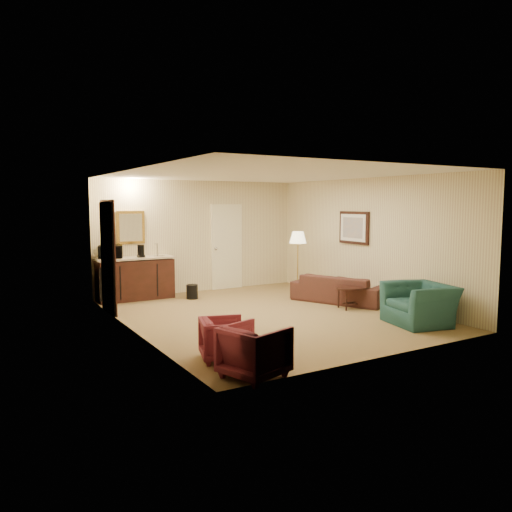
% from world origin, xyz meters
% --- Properties ---
extents(ground, '(6.00, 6.00, 0.00)m').
position_xyz_m(ground, '(0.00, 0.00, 0.00)').
color(ground, '#91724A').
rests_on(ground, ground).
extents(room_walls, '(5.02, 6.01, 2.61)m').
position_xyz_m(room_walls, '(-0.10, 0.77, 1.72)').
color(room_walls, beige).
rests_on(room_walls, ground).
extents(wetbar_cabinet, '(1.64, 0.58, 0.92)m').
position_xyz_m(wetbar_cabinet, '(-1.65, 2.72, 0.46)').
color(wetbar_cabinet, '#3B1813').
rests_on(wetbar_cabinet, ground).
extents(sofa, '(1.34, 2.03, 0.77)m').
position_xyz_m(sofa, '(1.95, 0.23, 0.38)').
color(sofa, black).
rests_on(sofa, ground).
extents(teal_armchair, '(0.92, 1.20, 0.94)m').
position_xyz_m(teal_armchair, '(1.88, -1.96, 0.47)').
color(teal_armchair, '#1B4441').
rests_on(teal_armchair, ground).
extents(rose_chair_near, '(0.71, 0.73, 0.61)m').
position_xyz_m(rose_chair_near, '(-1.90, -2.00, 0.31)').
color(rose_chair_near, maroon).
rests_on(rose_chair_near, ground).
extents(rose_chair_far, '(0.81, 0.84, 0.70)m').
position_xyz_m(rose_chair_far, '(-1.90, -2.80, 0.35)').
color(rose_chair_far, maroon).
rests_on(rose_chair_far, ground).
extents(coffee_table, '(0.82, 0.63, 0.43)m').
position_xyz_m(coffee_table, '(1.79, -0.38, 0.22)').
color(coffee_table, black).
rests_on(coffee_table, ground).
extents(floor_lamp, '(0.48, 0.48, 1.45)m').
position_xyz_m(floor_lamp, '(1.70, 1.40, 0.72)').
color(floor_lamp, gold).
rests_on(floor_lamp, ground).
extents(waste_bin, '(0.31, 0.31, 0.31)m').
position_xyz_m(waste_bin, '(-0.57, 2.15, 0.16)').
color(waste_bin, black).
rests_on(waste_bin, ground).
extents(microwave, '(0.55, 0.40, 0.33)m').
position_xyz_m(microwave, '(-2.15, 2.78, 1.09)').
color(microwave, black).
rests_on(microwave, wetbar_cabinet).
extents(coffee_maker, '(0.18, 0.18, 0.27)m').
position_xyz_m(coffee_maker, '(-1.54, 2.62, 1.05)').
color(coffee_maker, black).
rests_on(coffee_maker, wetbar_cabinet).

